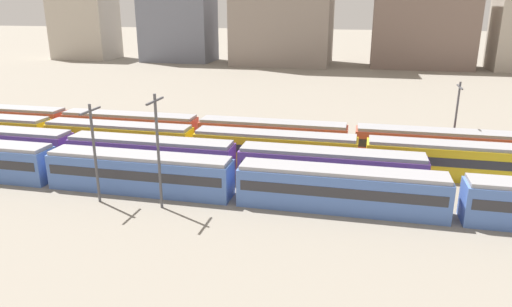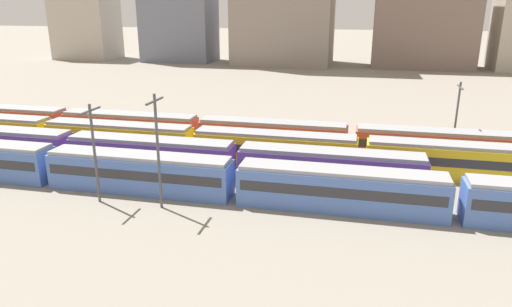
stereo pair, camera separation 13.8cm
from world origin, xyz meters
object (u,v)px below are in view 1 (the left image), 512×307
object	(u,v)px
train_track_3	(351,140)
catenary_pole_0	(94,149)
train_track_1	(151,155)
catenary_pole_1	(456,115)
catenary_pole_2	(158,147)
train_track_2	(362,154)
train_track_0	(235,180)

from	to	relation	value
train_track_3	catenary_pole_0	size ratio (longest dim) A/B	12.43
train_track_1	catenary_pole_1	world-z (taller)	catenary_pole_1
train_track_3	catenary_pole_2	distance (m)	24.79
train_track_1	train_track_2	size ratio (longest dim) A/B	0.50
train_track_0	catenary_pole_1	bearing A→B (deg)	40.88
train_track_1	train_track_3	size ratio (longest dim) A/B	0.50
train_track_0	catenary_pole_0	bearing A→B (deg)	-165.15
train_track_3	catenary_pole_1	size ratio (longest dim) A/B	12.86
catenary_pole_0	catenary_pole_2	distance (m)	6.09
train_track_1	catenary_pole_1	bearing A→B (deg)	22.66
train_track_2	train_track_1	bearing A→B (deg)	-166.61
train_track_1	catenary_pole_0	bearing A→B (deg)	-98.51
train_track_0	catenary_pole_0	world-z (taller)	catenary_pole_0
train_track_2	catenary_pole_2	world-z (taller)	catenary_pole_2
train_track_0	train_track_1	size ratio (longest dim) A/B	1.34
catenary_pole_0	catenary_pole_1	distance (m)	40.06
train_track_0	catenary_pole_1	size ratio (longest dim) A/B	8.54
train_track_3	catenary_pole_2	size ratio (longest dim) A/B	11.05
catenary_pole_1	catenary_pole_2	distance (m)	35.14
train_track_0	catenary_pole_2	distance (m)	7.67
catenary_pole_1	catenary_pole_2	world-z (taller)	catenary_pole_2
train_track_2	catenary_pole_0	bearing A→B (deg)	-149.56
train_track_0	catenary_pole_0	xyz separation A→B (m)	(-11.98, -3.18, 3.16)
train_track_2	catenary_pole_2	distance (m)	22.09
train_track_3	train_track_2	bearing A→B (deg)	-76.25
train_track_0	train_track_3	xyz separation A→B (m)	(9.85, 15.60, 0.00)
train_track_2	train_track_3	xyz separation A→B (m)	(-1.27, 5.20, 0.00)
train_track_3	catenary_pole_1	world-z (taller)	catenary_pole_1
catenary_pole_2	train_track_1	bearing A→B (deg)	119.92
train_track_1	train_track_2	bearing A→B (deg)	13.39
train_track_2	catenary_pole_2	size ratio (longest dim) A/B	11.05
train_track_2	train_track_3	world-z (taller)	same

